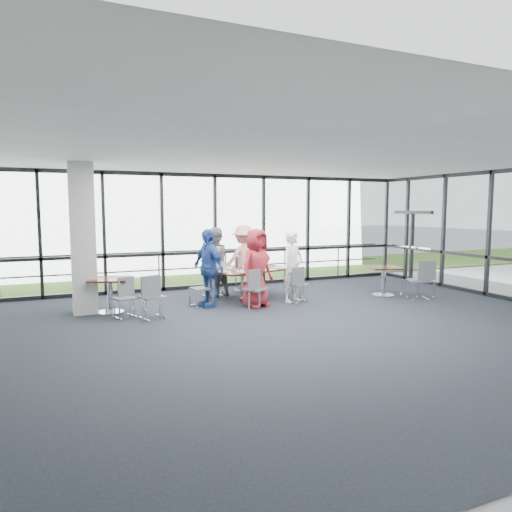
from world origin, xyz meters
name	(u,v)px	position (x,y,z in m)	size (l,w,h in m)	color
floor	(300,330)	(0.00, 0.00, -0.01)	(12.00, 10.00, 0.02)	black
ceiling	(301,155)	(0.00, 0.00, 3.20)	(12.00, 10.00, 0.04)	white
curtain_wall_back	(215,231)	(0.00, 5.00, 1.60)	(12.00, 0.10, 3.20)	white
exit_door	(412,247)	(6.00, 3.75, 1.05)	(0.12, 1.60, 2.10)	black
structural_column	(83,239)	(-3.60, 3.00, 1.60)	(0.50, 0.50, 3.20)	silver
apron	(175,267)	(0.00, 10.00, -0.02)	(80.00, 70.00, 0.02)	gray
grass_strip	(189,273)	(0.00, 8.00, 0.01)	(80.00, 5.00, 0.01)	#335618
hangar_main	(161,199)	(4.00, 32.00, 3.00)	(24.00, 10.00, 6.00)	silver
guard_rail	(209,267)	(0.00, 5.60, 0.50)	(0.06, 0.06, 12.00)	#2D2D33
main_table	(251,274)	(0.28, 3.01, 0.63)	(2.19, 1.59, 0.75)	black
side_table_left	(110,284)	(-3.11, 2.79, 0.62)	(0.98, 0.98, 0.75)	black
side_table_right	(384,272)	(3.56, 2.04, 0.62)	(0.96, 0.96, 0.75)	black
diner_near_left	(256,268)	(0.04, 2.13, 0.89)	(0.87, 0.57, 1.79)	#AE262F
diner_near_right	(293,267)	(1.06, 2.29, 0.85)	(0.62, 0.45, 1.70)	white
diner_far_left	(214,262)	(-0.49, 3.62, 0.88)	(0.86, 0.53, 1.76)	gray
diner_far_right	(244,259)	(0.47, 3.98, 0.90)	(1.16, 0.60, 1.79)	pink
diner_end	(208,268)	(-0.96, 2.59, 0.89)	(1.04, 0.57, 1.78)	#2B4E9E
chair_main_nl	(255,289)	(-0.07, 1.94, 0.44)	(0.43, 0.43, 0.89)	slate
chair_main_nr	(297,284)	(1.14, 2.25, 0.42)	(0.41, 0.41, 0.84)	slate
chair_main_fl	(212,280)	(-0.51, 3.73, 0.41)	(0.40, 0.40, 0.83)	slate
chair_main_fr	(245,275)	(0.51, 4.02, 0.46)	(0.45, 0.45, 0.92)	slate
chair_main_end	(201,288)	(-1.12, 2.63, 0.42)	(0.41, 0.41, 0.84)	slate
chair_spare_la	(152,297)	(-2.36, 1.91, 0.45)	(0.44, 0.44, 0.89)	slate
chair_spare_lb	(124,298)	(-2.88, 2.24, 0.40)	(0.39, 0.39, 0.80)	slate
chair_spare_r	(418,280)	(4.05, 1.34, 0.47)	(0.46, 0.46, 0.95)	slate
plate_nl	(242,272)	(-0.14, 2.57, 0.76)	(0.27, 0.27, 0.01)	white
plate_nr	(279,268)	(0.98, 2.88, 0.76)	(0.28, 0.28, 0.01)	white
plate_fl	(227,268)	(-0.26, 3.27, 0.76)	(0.23, 0.23, 0.01)	white
plate_fr	(259,266)	(0.68, 3.45, 0.76)	(0.26, 0.26, 0.01)	white
plate_end	(223,271)	(-0.54, 2.80, 0.76)	(0.26, 0.26, 0.01)	white
tumbler_a	(248,268)	(0.06, 2.71, 0.83)	(0.08, 0.08, 0.15)	white
tumbler_b	(266,266)	(0.65, 2.93, 0.82)	(0.07, 0.07, 0.14)	white
tumbler_c	(247,265)	(0.26, 3.24, 0.83)	(0.08, 0.08, 0.15)	white
tumbler_d	(233,269)	(-0.30, 2.72, 0.82)	(0.07, 0.07, 0.14)	white
menu_a	(256,271)	(0.20, 2.56, 0.75)	(0.29, 0.21, 0.00)	beige
menu_b	(283,268)	(1.11, 2.90, 0.75)	(0.33, 0.23, 0.00)	beige
menu_c	(246,267)	(0.31, 3.44, 0.75)	(0.30, 0.21, 0.00)	beige
condiment_caddy	(251,268)	(0.28, 3.02, 0.77)	(0.10, 0.07, 0.04)	black
ketchup_bottle	(249,265)	(0.23, 3.03, 0.84)	(0.06, 0.06, 0.18)	#AE1905
green_bottle	(254,264)	(0.38, 3.08, 0.85)	(0.05, 0.05, 0.20)	#197D2F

